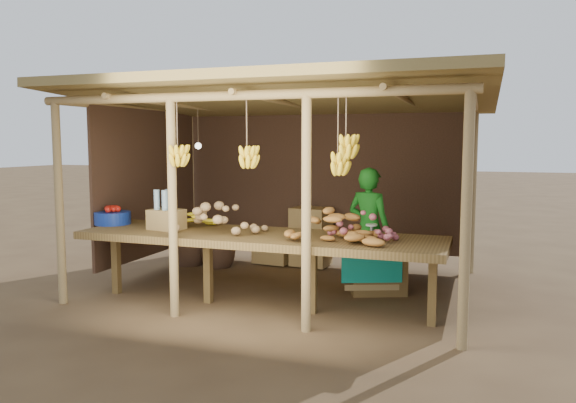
% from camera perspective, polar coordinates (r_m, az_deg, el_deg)
% --- Properties ---
extents(ground, '(60.00, 60.00, 0.00)m').
position_cam_1_polar(ground, '(6.98, 0.00, -8.61)').
color(ground, brown).
rests_on(ground, ground).
extents(stall_structure, '(4.70, 3.50, 2.43)m').
position_cam_1_polar(stall_structure, '(6.76, 0.22, 7.36)').
color(stall_structure, '#A38554').
rests_on(stall_structure, ground).
extents(counter, '(3.90, 1.05, 0.80)m').
position_cam_1_polar(counter, '(5.95, -3.02, -3.89)').
color(counter, brown).
rests_on(counter, ground).
extents(potato_heap, '(1.05, 0.81, 0.36)m').
position_cam_1_polar(potato_heap, '(6.04, -7.17, -1.45)').
color(potato_heap, '#A58255').
rests_on(potato_heap, counter).
extents(sweet_potato_heap, '(1.06, 0.84, 0.36)m').
position_cam_1_polar(sweet_potato_heap, '(5.54, 4.62, -2.14)').
color(sweet_potato_heap, '#9E6628').
rests_on(sweet_potato_heap, counter).
extents(onion_heap, '(0.82, 0.66, 0.35)m').
position_cam_1_polar(onion_heap, '(5.64, 7.54, -2.04)').
color(onion_heap, '#AD545E').
rests_on(onion_heap, counter).
extents(banana_pile, '(0.59, 0.48, 0.34)m').
position_cam_1_polar(banana_pile, '(6.51, -9.75, -1.04)').
color(banana_pile, yellow).
rests_on(banana_pile, counter).
extents(tomato_basin, '(0.42, 0.42, 0.22)m').
position_cam_1_polar(tomato_basin, '(6.94, -17.40, -1.47)').
color(tomato_basin, navy).
rests_on(tomato_basin, counter).
extents(bottle_box, '(0.39, 0.33, 0.45)m').
position_cam_1_polar(bottle_box, '(6.36, -12.25, -1.26)').
color(bottle_box, '#A07E48').
rests_on(bottle_box, counter).
extents(vendor, '(0.62, 0.49, 1.47)m').
position_cam_1_polar(vendor, '(6.76, 8.21, -2.78)').
color(vendor, '#186D1A').
rests_on(vendor, ground).
extents(tarp_crate, '(0.86, 0.81, 0.83)m').
position_cam_1_polar(tarp_crate, '(6.75, 8.97, -6.22)').
color(tarp_crate, brown).
rests_on(tarp_crate, ground).
extents(carton_stack, '(1.11, 0.45, 0.82)m').
position_cam_1_polar(carton_stack, '(8.05, 1.05, -3.98)').
color(carton_stack, '#A07E48').
rests_on(carton_stack, ground).
extents(burlap_sacks, '(0.95, 0.50, 0.67)m').
position_cam_1_polar(burlap_sacks, '(8.14, -8.57, -4.45)').
color(burlap_sacks, '#4C3223').
rests_on(burlap_sacks, ground).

